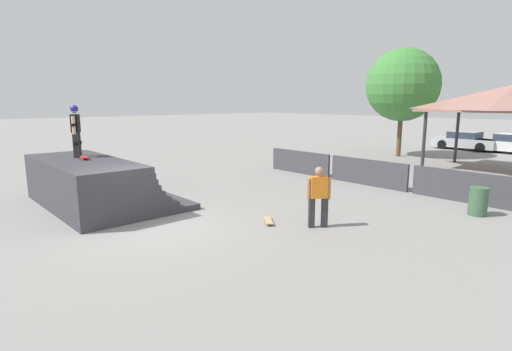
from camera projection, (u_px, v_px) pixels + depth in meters
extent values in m
plane|color=gray|center=(147.00, 227.00, 10.80)|extent=(160.00, 160.00, 0.00)
cube|color=#38383D|center=(109.00, 200.00, 13.36)|extent=(5.47, 3.65, 0.19)
cube|color=#38383D|center=(98.00, 196.00, 13.08)|extent=(5.47, 2.91, 0.19)
cube|color=#38383D|center=(93.00, 191.00, 12.96)|extent=(5.47, 2.64, 0.19)
cube|color=#38383D|center=(90.00, 186.00, 12.86)|extent=(5.47, 2.46, 0.19)
cube|color=#38383D|center=(87.00, 180.00, 12.79)|extent=(5.47, 2.33, 0.19)
cube|color=#38383D|center=(85.00, 175.00, 12.72)|extent=(5.47, 2.24, 0.19)
cube|color=#38383D|center=(84.00, 169.00, 12.67)|extent=(5.47, 2.18, 0.19)
cube|color=#38383D|center=(83.00, 163.00, 12.62)|extent=(5.47, 2.14, 0.19)
cylinder|color=silver|center=(115.00, 158.00, 13.30)|extent=(5.36, 0.07, 0.07)
cube|color=#2D2D33|center=(76.00, 145.00, 13.10)|extent=(0.21, 0.21, 0.83)
cube|color=black|center=(77.00, 144.00, 13.10)|extent=(0.24, 0.22, 0.12)
cube|color=#2D2D33|center=(78.00, 144.00, 13.45)|extent=(0.21, 0.21, 0.83)
cube|color=black|center=(79.00, 143.00, 13.45)|extent=(0.24, 0.22, 0.12)
cube|color=black|center=(75.00, 123.00, 13.15)|extent=(0.50, 0.41, 0.58)
cylinder|color=beige|center=(74.00, 125.00, 12.89)|extent=(0.15, 0.15, 0.58)
cylinder|color=black|center=(74.00, 125.00, 12.88)|extent=(0.22, 0.22, 0.09)
cylinder|color=beige|center=(77.00, 124.00, 13.42)|extent=(0.15, 0.15, 0.58)
cylinder|color=black|center=(77.00, 124.00, 13.42)|extent=(0.22, 0.22, 0.09)
sphere|color=beige|center=(74.00, 110.00, 13.07)|extent=(0.23, 0.23, 0.23)
sphere|color=#232399|center=(74.00, 109.00, 13.06)|extent=(0.25, 0.25, 0.25)
cylinder|color=silver|center=(88.00, 159.00, 12.69)|extent=(0.06, 0.04, 0.05)
cylinder|color=silver|center=(83.00, 159.00, 12.62)|extent=(0.06, 0.04, 0.05)
cylinder|color=silver|center=(85.00, 157.00, 13.12)|extent=(0.06, 0.04, 0.05)
cylinder|color=silver|center=(81.00, 157.00, 13.04)|extent=(0.06, 0.04, 0.05)
cube|color=#B22323|center=(84.00, 157.00, 12.86)|extent=(0.83, 0.34, 0.02)
cube|color=#B22323|center=(86.00, 158.00, 12.55)|extent=(0.13, 0.21, 0.02)
cube|color=#2D2D33|center=(311.00, 213.00, 10.69)|extent=(0.21, 0.21, 0.82)
cube|color=#2D2D33|center=(324.00, 212.00, 10.73)|extent=(0.21, 0.21, 0.82)
cube|color=orange|center=(319.00, 187.00, 10.58)|extent=(0.44, 0.49, 0.58)
cylinder|color=#A87A5B|center=(309.00, 189.00, 10.56)|extent=(0.15, 0.15, 0.58)
cylinder|color=#A87A5B|center=(329.00, 189.00, 10.62)|extent=(0.15, 0.15, 0.58)
sphere|color=#A87A5B|center=(319.00, 171.00, 10.50)|extent=(0.22, 0.22, 0.22)
cylinder|color=red|center=(272.00, 224.00, 10.96)|extent=(0.06, 0.06, 0.05)
cylinder|color=red|center=(267.00, 224.00, 10.95)|extent=(0.06, 0.06, 0.05)
cylinder|color=red|center=(270.00, 219.00, 11.43)|extent=(0.06, 0.06, 0.05)
cylinder|color=red|center=(265.00, 219.00, 11.42)|extent=(0.06, 0.06, 0.05)
cube|color=tan|center=(268.00, 220.00, 11.18)|extent=(0.74, 0.62, 0.02)
cube|color=tan|center=(270.00, 224.00, 10.83)|extent=(0.19, 0.22, 0.02)
cube|color=#3D3D42|center=(300.00, 162.00, 18.80)|extent=(3.46, 0.12, 1.05)
cube|color=#3D3D42|center=(368.00, 172.00, 16.10)|extent=(3.46, 0.12, 1.05)
cube|color=#3D3D42|center=(463.00, 187.00, 13.39)|extent=(3.46, 0.12, 1.05)
cylinder|color=#2D2D33|center=(424.00, 141.00, 19.44)|extent=(0.16, 0.16, 2.86)
cylinder|color=#2D2D33|center=(457.00, 137.00, 21.94)|extent=(0.16, 0.16, 2.86)
cube|color=#9E6B60|center=(512.00, 111.00, 18.15)|extent=(7.28, 4.51, 0.10)
cylinder|color=brown|center=(399.00, 134.00, 24.52)|extent=(0.28, 0.28, 2.75)
sphere|color=#3D7F38|center=(403.00, 85.00, 23.98)|extent=(4.35, 4.35, 4.35)
cylinder|color=#385B3D|center=(478.00, 201.00, 11.84)|extent=(0.52, 0.52, 0.85)
cube|color=#A8AAAF|center=(466.00, 143.00, 27.98)|extent=(4.22, 1.78, 0.62)
cube|color=#283342|center=(465.00, 135.00, 27.97)|extent=(1.97, 1.46, 0.46)
cube|color=#A8AAAF|center=(465.00, 132.00, 27.92)|extent=(1.88, 1.42, 0.04)
cylinder|color=black|center=(489.00, 146.00, 27.53)|extent=(0.65, 0.22, 0.64)
cylinder|color=black|center=(480.00, 148.00, 26.57)|extent=(0.65, 0.22, 0.64)
cylinder|color=black|center=(452.00, 143.00, 29.45)|extent=(0.65, 0.22, 0.64)
cylinder|color=black|center=(442.00, 144.00, 28.49)|extent=(0.65, 0.22, 0.64)
cylinder|color=black|center=(497.00, 146.00, 27.42)|extent=(0.65, 0.24, 0.64)
cylinder|color=black|center=(488.00, 148.00, 26.48)|extent=(0.65, 0.24, 0.64)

